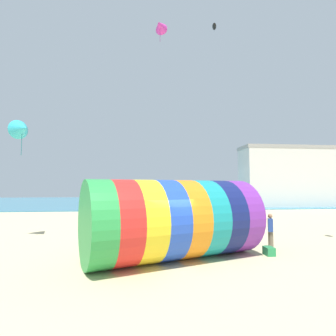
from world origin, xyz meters
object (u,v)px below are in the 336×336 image
object	(u,v)px
kite_black_parafoil	(214,26)
bystander_near_water	(189,211)
cooler_box	(269,251)
giant_inflatable_tube	(174,219)
kite_cyan_delta	(22,129)
bystander_mid_beach	(208,219)
kite_magenta_delta	(160,26)
kite_handler	(271,231)

from	to	relation	value
kite_black_parafoil	bystander_near_water	world-z (taller)	kite_black_parafoil
cooler_box	bystander_near_water	bearing A→B (deg)	96.16
giant_inflatable_tube	kite_cyan_delta	bearing A→B (deg)	151.35
bystander_mid_beach	bystander_near_water	bearing A→B (deg)	90.28
kite_cyan_delta	cooler_box	world-z (taller)	kite_cyan_delta
giant_inflatable_tube	kite_magenta_delta	world-z (taller)	kite_magenta_delta
kite_cyan_delta	kite_black_parafoil	size ratio (longest dim) A/B	1.82
bystander_near_water	bystander_mid_beach	distance (m)	6.38
kite_black_parafoil	bystander_mid_beach	xyz separation A→B (m)	(-2.74, -7.34, -17.66)
kite_cyan_delta	cooler_box	xyz separation A→B (m)	(12.21, -4.26, -6.03)
kite_magenta_delta	cooler_box	world-z (taller)	kite_magenta_delta
giant_inflatable_tube	kite_magenta_delta	size ratio (longest dim) A/B	3.68
kite_cyan_delta	cooler_box	bearing A→B (deg)	-19.25
bystander_mid_beach	cooler_box	size ratio (longest dim) A/B	3.30
kite_handler	kite_black_parafoil	distance (m)	21.20
kite_cyan_delta	kite_black_parafoil	bearing A→B (deg)	31.97
kite_magenta_delta	bystander_near_water	bearing A→B (deg)	-7.99
giant_inflatable_tube	bystander_mid_beach	world-z (taller)	giant_inflatable_tube
kite_handler	giant_inflatable_tube	bearing A→B (deg)	-165.15
bystander_mid_beach	kite_handler	bearing A→B (deg)	-65.66
bystander_mid_beach	giant_inflatable_tube	bearing A→B (deg)	-117.70
kite_magenta_delta	bystander_mid_beach	bearing A→B (deg)	-68.86
kite_black_parafoil	cooler_box	bearing A→B (deg)	-96.63
bystander_mid_beach	cooler_box	distance (m)	5.65
kite_black_parafoil	bystander_mid_beach	world-z (taller)	kite_black_parafoil
cooler_box	kite_magenta_delta	bearing A→B (deg)	107.52
bystander_near_water	bystander_mid_beach	world-z (taller)	bystander_mid_beach
giant_inflatable_tube	kite_black_parafoil	bearing A→B (deg)	66.32
kite_cyan_delta	bystander_near_water	xyz separation A→B (m)	(10.93, 7.59, -5.39)
kite_black_parafoil	bystander_near_water	size ratio (longest dim) A/B	0.70
kite_magenta_delta	bystander_near_water	distance (m)	17.24
giant_inflatable_tube	bystander_mid_beach	size ratio (longest dim) A/B	4.55
giant_inflatable_tube	bystander_mid_beach	distance (m)	6.36
kite_cyan_delta	bystander_mid_beach	size ratio (longest dim) A/B	1.21
kite_handler	bystander_mid_beach	distance (m)	4.72
kite_handler	bystander_mid_beach	xyz separation A→B (m)	(-1.94, 4.30, 0.04)
kite_handler	cooler_box	distance (m)	1.52
kite_handler	bystander_mid_beach	world-z (taller)	bystander_mid_beach
kite_handler	kite_black_parafoil	xyz separation A→B (m)	(0.79, 11.64, 17.70)
cooler_box	kite_cyan_delta	bearing A→B (deg)	160.75
kite_black_parafoil	bystander_near_water	distance (m)	17.96
bystander_near_water	giant_inflatable_tube	bearing A→B (deg)	-103.64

